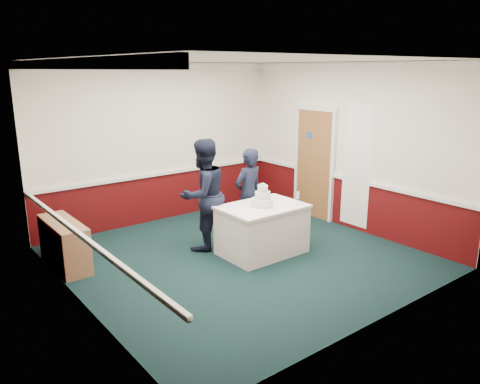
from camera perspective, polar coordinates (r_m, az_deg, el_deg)
ground at (r=7.44m, az=0.10°, el=-7.94°), size 5.00×5.00×0.00m
room_shell at (r=7.46m, az=-2.33°, el=7.77°), size 5.00×5.00×3.00m
sideboard at (r=7.48m, az=-20.60°, el=-5.95°), size 0.41×1.20×0.70m
cake_table at (r=7.48m, az=2.72°, el=-4.54°), size 1.32×0.92×0.79m
wedding_cake at (r=7.33m, az=2.77°, el=-0.86°), size 0.35×0.35×0.36m
cake_knife at (r=7.20m, az=3.61°, el=-2.06°), size 0.07×0.22×0.00m
champagne_flute at (r=7.46m, az=7.09°, el=-0.47°), size 0.05×0.05×0.21m
person_man at (r=7.55m, az=-4.50°, el=-0.36°), size 0.97×0.80×1.82m
person_woman at (r=7.98m, az=1.03°, el=-0.31°), size 0.61×0.43×1.60m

